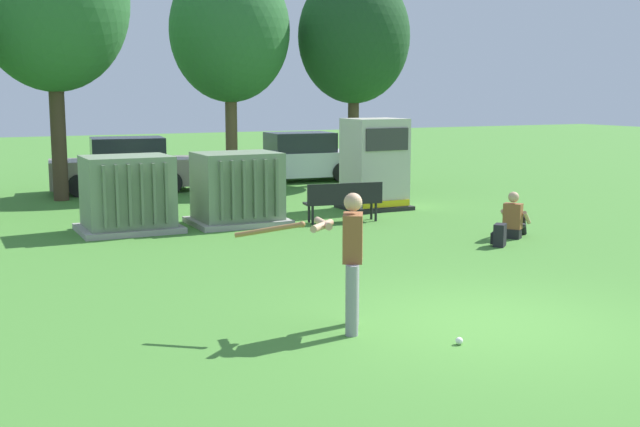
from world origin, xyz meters
The scene contains 14 objects.
ground_plane centered at (0.00, 0.00, 0.00)m, with size 96.00×96.00×0.00m, color #478433.
transformer_west centered at (-2.61, 8.93, 0.79)m, with size 2.10×1.70×1.62m.
transformer_mid_west centered at (-0.17, 8.81, 0.79)m, with size 2.10×1.70×1.62m.
generator_enclosure centered at (3.79, 9.49, 1.14)m, with size 1.60×1.40×2.30m.
park_bench centered at (2.08, 7.92, 0.54)m, with size 1.84×0.65×0.92m.
batter centered at (-1.75, 0.51, 0.98)m, with size 1.50×1.05×1.74m.
sports_ball centered at (-0.84, -0.61, 0.04)m, with size 0.09×0.09×0.09m, color white.
seated_spectator centered at (4.34, 4.69, 0.38)m, with size 0.78×0.69×0.96m.
backpack centered at (3.46, 4.07, 0.21)m, with size 0.38×0.37×0.44m.
tree_center_left centered at (-3.17, 14.67, 5.35)m, with size 4.08×4.08×7.80m.
tree_center_right centered at (2.05, 15.34, 4.78)m, with size 3.65×3.65×6.97m.
tree_right centered at (6.05, 14.83, 4.69)m, with size 3.58×3.58×6.83m.
parked_car_leftmost centered at (-1.17, 15.85, 0.75)m, with size 4.39×2.33×1.62m.
parked_car_left_of_center centered at (4.65, 16.20, 0.75)m, with size 4.33×2.18×1.62m.
Camera 1 is at (-6.33, -8.09, 2.97)m, focal length 44.88 mm.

